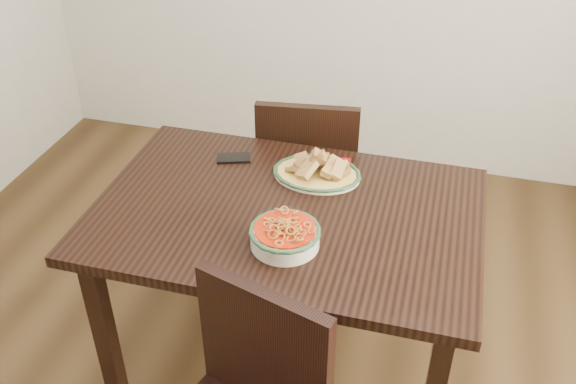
% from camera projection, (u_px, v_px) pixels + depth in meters
% --- Properties ---
extents(floor, '(3.50, 3.50, 0.00)m').
position_uv_depth(floor, '(251.00, 373.00, 2.55)').
color(floor, '#32210F').
rests_on(floor, ground).
extents(dining_table, '(1.32, 0.88, 0.75)m').
position_uv_depth(dining_table, '(287.00, 230.00, 2.24)').
color(dining_table, black).
rests_on(dining_table, ground).
extents(chair_far, '(0.47, 0.47, 0.89)m').
position_uv_depth(chair_far, '(309.00, 174.00, 2.83)').
color(chair_far, black).
rests_on(chair_far, ground).
extents(fish_plate, '(0.32, 0.25, 0.11)m').
position_uv_depth(fish_plate, '(317.00, 166.00, 2.34)').
color(fish_plate, beige).
rests_on(fish_plate, dining_table).
extents(noodle_bowl, '(0.23, 0.23, 0.08)m').
position_uv_depth(noodle_bowl, '(285.00, 234.00, 2.01)').
color(noodle_bowl, beige).
rests_on(noodle_bowl, dining_table).
extents(smartphone, '(0.14, 0.11, 0.01)m').
position_uv_depth(smartphone, '(234.00, 158.00, 2.46)').
color(smartphone, black).
rests_on(smartphone, dining_table).
extents(napkin, '(0.12, 0.10, 0.01)m').
position_uv_depth(napkin, '(337.00, 165.00, 2.42)').
color(napkin, maroon).
rests_on(napkin, dining_table).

